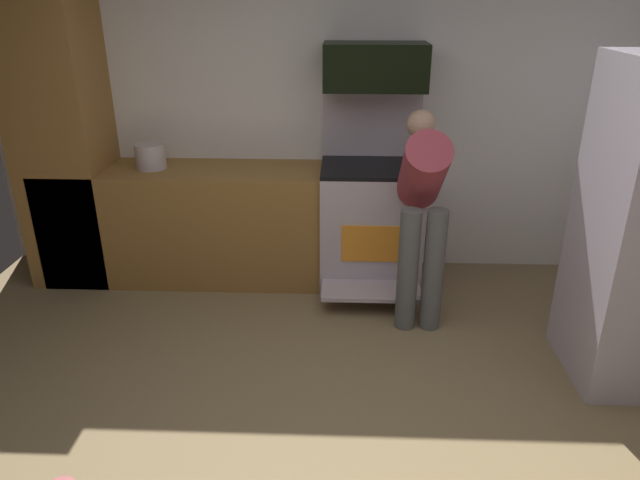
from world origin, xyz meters
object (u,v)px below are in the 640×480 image
(person_cook, at_px, (422,203))
(stock_pot, at_px, (151,156))
(oven_range, at_px, (370,220))
(microwave, at_px, (375,67))

(person_cook, relative_size, stock_pot, 6.20)
(person_cook, height_order, stock_pot, person_cook)
(stock_pot, bearing_deg, oven_range, -0.44)
(person_cook, bearing_deg, oven_range, 119.20)
(oven_range, relative_size, stock_pot, 6.53)
(oven_range, bearing_deg, microwave, 90.00)
(microwave, relative_size, stock_pot, 3.25)
(oven_range, relative_size, microwave, 2.01)
(microwave, bearing_deg, person_cook, -64.41)
(person_cook, bearing_deg, microwave, 115.59)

